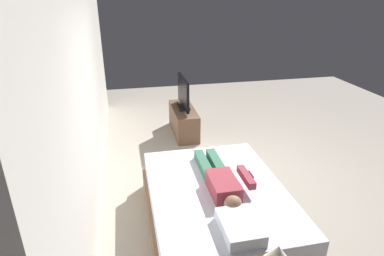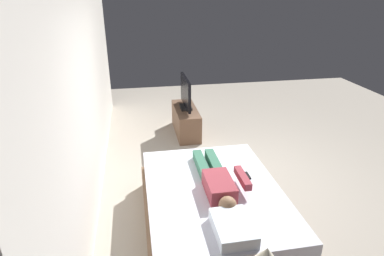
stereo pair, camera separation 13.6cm
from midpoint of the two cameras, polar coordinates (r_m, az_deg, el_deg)
name	(u,v)px [view 2 (the right image)]	position (r m, az deg, el deg)	size (l,w,h in m)	color
ground_plane	(232,180)	(4.85, 7.89, -8.98)	(10.00, 10.00, 0.00)	#ADA393
back_wall	(88,86)	(4.46, -16.95, 7.05)	(6.40, 0.10, 2.80)	silver
bed	(213,209)	(3.83, 4.78, -13.98)	(2.07, 1.55, 0.54)	brown
pillow	(233,228)	(3.09, 8.51, -16.91)	(0.48, 0.34, 0.12)	white
person	(217,181)	(3.66, 5.56, -9.16)	(1.26, 0.46, 0.18)	#993842
remote	(247,176)	(3.93, 10.68, -8.20)	(0.15, 0.04, 0.02)	black
tv_stand	(186,121)	(6.18, -0.45, 1.28)	(1.10, 0.40, 0.50)	brown
tv	(186,94)	(6.00, -0.47, 6.02)	(0.88, 0.20, 0.59)	black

